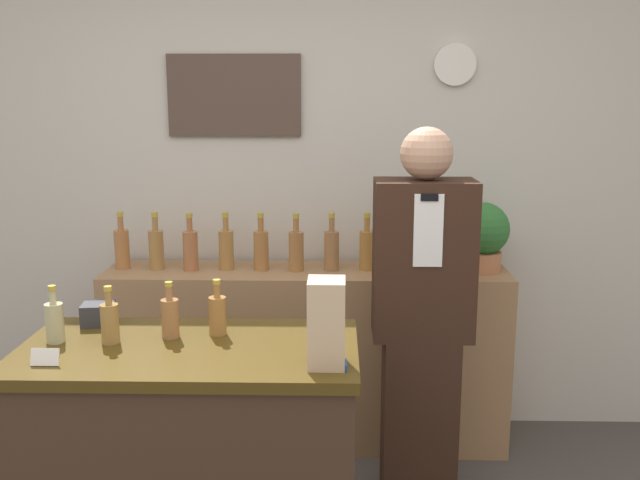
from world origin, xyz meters
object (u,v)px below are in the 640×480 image
object	(u,v)px
shopkeeper	(422,323)
paper_bag	(326,323)
potted_plant	(482,235)
tape_dispenser	(334,362)

from	to	relation	value
shopkeeper	paper_bag	xyz separation A→B (m)	(-0.40, -0.81, 0.26)
potted_plant	tape_dispenser	distance (m)	1.59
shopkeeper	tape_dispenser	size ratio (longest dim) A/B	18.62
shopkeeper	paper_bag	bearing A→B (deg)	-116.29
paper_bag	tape_dispenser	world-z (taller)	paper_bag
potted_plant	paper_bag	xyz separation A→B (m)	(-0.76, -1.37, -0.02)
shopkeeper	tape_dispenser	world-z (taller)	shopkeeper
shopkeeper	tape_dispenser	distance (m)	0.93
tape_dispenser	potted_plant	bearing A→B (deg)	62.25
paper_bag	tape_dispenser	distance (m)	0.12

